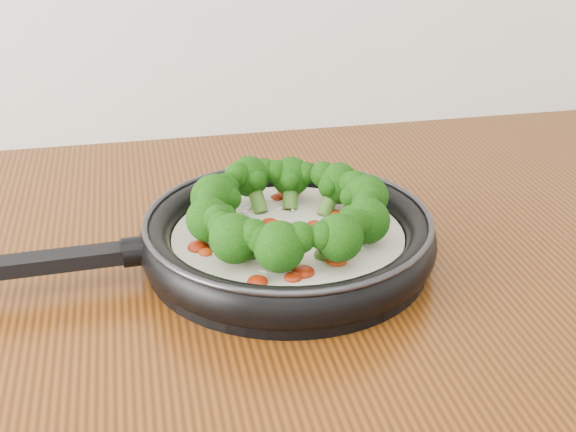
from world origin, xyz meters
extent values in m
cylinder|color=black|center=(0.07, 1.11, 0.91)|extent=(0.29, 0.29, 0.01)
torus|color=black|center=(0.07, 1.11, 0.93)|extent=(0.31, 0.31, 0.03)
torus|color=#2D2D33|center=(0.07, 1.11, 0.95)|extent=(0.30, 0.30, 0.01)
cube|color=black|center=(-0.15, 1.10, 0.93)|extent=(0.17, 0.03, 0.01)
cylinder|color=black|center=(-0.07, 1.10, 0.93)|extent=(0.03, 0.03, 0.03)
cylinder|color=beige|center=(0.07, 1.11, 0.92)|extent=(0.24, 0.24, 0.02)
ellipsoid|color=#931D07|center=(0.01, 1.08, 0.93)|extent=(0.02, 0.02, 0.01)
ellipsoid|color=#931D07|center=(0.10, 1.12, 0.93)|extent=(0.03, 0.03, 0.01)
ellipsoid|color=#B7370B|center=(0.13, 1.14, 0.93)|extent=(0.02, 0.02, 0.01)
ellipsoid|color=#931D07|center=(0.10, 1.11, 0.93)|extent=(0.02, 0.02, 0.01)
ellipsoid|color=#931D07|center=(0.03, 1.03, 0.93)|extent=(0.02, 0.02, 0.01)
ellipsoid|color=#B7370B|center=(0.00, 1.13, 0.93)|extent=(0.02, 0.02, 0.01)
ellipsoid|color=#931D07|center=(0.08, 1.20, 0.93)|extent=(0.02, 0.02, 0.01)
ellipsoid|color=#931D07|center=(0.14, 1.13, 0.93)|extent=(0.02, 0.02, 0.01)
ellipsoid|color=#B7370B|center=(0.11, 1.07, 0.93)|extent=(0.02, 0.02, 0.01)
ellipsoid|color=#931D07|center=(0.08, 1.12, 0.93)|extent=(0.02, 0.02, 0.01)
ellipsoid|color=#931D07|center=(0.07, 1.03, 0.93)|extent=(0.03, 0.03, 0.01)
ellipsoid|color=#B7370B|center=(0.09, 1.21, 0.93)|extent=(0.02, 0.02, 0.01)
ellipsoid|color=#931D07|center=(0.06, 1.09, 0.93)|extent=(0.03, 0.03, 0.01)
ellipsoid|color=#931D07|center=(-0.02, 1.10, 0.93)|extent=(0.02, 0.02, 0.01)
ellipsoid|color=#B7370B|center=(-0.01, 1.09, 0.93)|extent=(0.02, 0.02, 0.01)
ellipsoid|color=#931D07|center=(0.06, 1.14, 0.93)|extent=(0.02, 0.02, 0.01)
ellipsoid|color=#931D07|center=(0.06, 1.11, 0.93)|extent=(0.03, 0.03, 0.01)
ellipsoid|color=#B7370B|center=(0.07, 1.12, 0.93)|extent=(0.03, 0.03, 0.01)
ellipsoid|color=#931D07|center=(0.06, 1.03, 0.93)|extent=(0.02, 0.02, 0.01)
ellipsoid|color=#931D07|center=(0.06, 1.12, 0.93)|extent=(0.03, 0.03, 0.01)
ellipsoid|color=#B7370B|center=(0.11, 1.05, 0.93)|extent=(0.03, 0.03, 0.01)
ellipsoid|color=#931D07|center=(0.10, 1.20, 0.93)|extent=(0.02, 0.02, 0.01)
ellipsoid|color=white|center=(0.04, 1.16, 0.93)|extent=(0.01, 0.01, 0.00)
ellipsoid|color=white|center=(0.07, 1.13, 0.93)|extent=(0.01, 0.01, 0.00)
ellipsoid|color=white|center=(0.07, 1.15, 0.93)|extent=(0.01, 0.01, 0.00)
ellipsoid|color=white|center=(0.01, 1.07, 0.93)|extent=(0.01, 0.00, 0.00)
ellipsoid|color=white|center=(0.05, 1.08, 0.93)|extent=(0.01, 0.00, 0.00)
ellipsoid|color=white|center=(0.09, 1.16, 0.93)|extent=(0.00, 0.01, 0.00)
ellipsoid|color=white|center=(0.00, 1.08, 0.93)|extent=(0.01, 0.00, 0.00)
ellipsoid|color=white|center=(0.03, 1.16, 0.93)|extent=(0.01, 0.01, 0.00)
ellipsoid|color=white|center=(0.16, 1.12, 0.93)|extent=(0.01, 0.01, 0.00)
ellipsoid|color=white|center=(-0.02, 1.11, 0.93)|extent=(0.01, 0.01, 0.00)
ellipsoid|color=white|center=(0.08, 1.17, 0.93)|extent=(0.01, 0.01, 0.00)
ellipsoid|color=white|center=(0.00, 1.18, 0.93)|extent=(0.01, 0.01, 0.00)
ellipsoid|color=white|center=(0.04, 1.09, 0.93)|extent=(0.01, 0.01, 0.00)
ellipsoid|color=white|center=(0.07, 1.19, 0.93)|extent=(0.01, 0.01, 0.00)
ellipsoid|color=white|center=(0.06, 1.11, 0.93)|extent=(0.01, 0.01, 0.00)
ellipsoid|color=white|center=(0.02, 1.09, 0.93)|extent=(0.00, 0.01, 0.00)
ellipsoid|color=white|center=(0.14, 1.07, 0.93)|extent=(0.01, 0.01, 0.00)
ellipsoid|color=white|center=(0.08, 1.09, 0.93)|extent=(0.01, 0.01, 0.00)
ellipsoid|color=white|center=(0.04, 1.17, 0.93)|extent=(0.01, 0.01, 0.00)
ellipsoid|color=white|center=(0.04, 1.19, 0.93)|extent=(0.01, 0.01, 0.00)
ellipsoid|color=white|center=(0.04, 1.04, 0.93)|extent=(0.01, 0.01, 0.00)
ellipsoid|color=white|center=(0.01, 1.19, 0.93)|extent=(0.01, 0.01, 0.00)
ellipsoid|color=white|center=(0.01, 1.08, 0.93)|extent=(0.00, 0.01, 0.00)
ellipsoid|color=white|center=(0.06, 1.04, 0.93)|extent=(0.01, 0.01, 0.00)
ellipsoid|color=white|center=(0.00, 1.12, 0.93)|extent=(0.01, 0.01, 0.00)
ellipsoid|color=white|center=(0.05, 1.18, 0.93)|extent=(0.01, 0.01, 0.00)
cylinder|color=#51812A|center=(0.14, 1.12, 0.94)|extent=(0.03, 0.02, 0.04)
sphere|color=black|center=(0.16, 1.12, 0.96)|extent=(0.05, 0.05, 0.04)
sphere|color=black|center=(0.15, 1.13, 0.97)|extent=(0.03, 0.03, 0.03)
sphere|color=black|center=(0.15, 1.10, 0.97)|extent=(0.03, 0.03, 0.03)
sphere|color=black|center=(0.14, 1.12, 0.96)|extent=(0.02, 0.02, 0.02)
cylinder|color=#51812A|center=(0.13, 1.15, 0.94)|extent=(0.03, 0.03, 0.03)
sphere|color=black|center=(0.14, 1.16, 0.96)|extent=(0.05, 0.05, 0.04)
sphere|color=black|center=(0.12, 1.17, 0.97)|extent=(0.03, 0.03, 0.03)
sphere|color=black|center=(0.15, 1.15, 0.96)|extent=(0.03, 0.03, 0.03)
sphere|color=black|center=(0.13, 1.15, 0.96)|extent=(0.02, 0.02, 0.02)
cylinder|color=#51812A|center=(0.09, 1.17, 0.94)|extent=(0.02, 0.03, 0.03)
sphere|color=black|center=(0.09, 1.19, 0.96)|extent=(0.04, 0.04, 0.04)
sphere|color=black|center=(0.08, 1.19, 0.97)|extent=(0.03, 0.03, 0.03)
sphere|color=black|center=(0.11, 1.18, 0.96)|extent=(0.03, 0.03, 0.02)
sphere|color=black|center=(0.09, 1.17, 0.96)|extent=(0.02, 0.02, 0.02)
cylinder|color=#51812A|center=(0.05, 1.17, 0.94)|extent=(0.02, 0.03, 0.04)
sphere|color=black|center=(0.05, 1.19, 0.96)|extent=(0.05, 0.05, 0.04)
sphere|color=black|center=(0.04, 1.18, 0.97)|extent=(0.03, 0.03, 0.03)
sphere|color=black|center=(0.07, 1.19, 0.97)|extent=(0.03, 0.03, 0.03)
sphere|color=black|center=(0.05, 1.18, 0.96)|extent=(0.02, 0.02, 0.02)
cylinder|color=#51812A|center=(0.02, 1.15, 0.94)|extent=(0.03, 0.03, 0.03)
sphere|color=black|center=(0.01, 1.15, 0.96)|extent=(0.05, 0.05, 0.05)
sphere|color=black|center=(0.00, 1.14, 0.96)|extent=(0.03, 0.03, 0.03)
sphere|color=black|center=(0.02, 1.17, 0.96)|extent=(0.03, 0.03, 0.03)
sphere|color=black|center=(0.02, 1.15, 0.96)|extent=(0.03, 0.03, 0.02)
cylinder|color=#51812A|center=(0.01, 1.11, 0.94)|extent=(0.03, 0.02, 0.03)
sphere|color=black|center=(0.00, 1.11, 0.96)|extent=(0.05, 0.05, 0.04)
sphere|color=black|center=(0.00, 1.09, 0.96)|extent=(0.03, 0.03, 0.03)
sphere|color=black|center=(0.00, 1.12, 0.96)|extent=(0.03, 0.03, 0.03)
sphere|color=black|center=(0.01, 1.11, 0.96)|extent=(0.02, 0.02, 0.02)
cylinder|color=#51812A|center=(0.03, 1.07, 0.94)|extent=(0.03, 0.03, 0.03)
sphere|color=black|center=(0.01, 1.06, 0.96)|extent=(0.05, 0.05, 0.05)
sphere|color=black|center=(0.03, 1.05, 0.97)|extent=(0.03, 0.03, 0.03)
sphere|color=black|center=(0.01, 1.08, 0.96)|extent=(0.03, 0.03, 0.03)
sphere|color=black|center=(0.03, 1.07, 0.96)|extent=(0.02, 0.02, 0.02)
cylinder|color=#51812A|center=(0.06, 1.05, 0.94)|extent=(0.02, 0.03, 0.03)
sphere|color=black|center=(0.05, 1.04, 0.96)|extent=(0.05, 0.05, 0.05)
sphere|color=black|center=(0.07, 1.04, 0.97)|extent=(0.03, 0.03, 0.03)
sphere|color=black|center=(0.04, 1.05, 0.96)|extent=(0.03, 0.03, 0.03)
sphere|color=black|center=(0.06, 1.05, 0.96)|extent=(0.02, 0.02, 0.02)
cylinder|color=#51812A|center=(0.10, 1.05, 0.94)|extent=(0.03, 0.03, 0.04)
sphere|color=black|center=(0.11, 1.04, 0.96)|extent=(0.05, 0.05, 0.04)
sphere|color=black|center=(0.12, 1.05, 0.97)|extent=(0.03, 0.03, 0.03)
sphere|color=black|center=(0.09, 1.03, 0.97)|extent=(0.03, 0.03, 0.03)
sphere|color=black|center=(0.10, 1.05, 0.96)|extent=(0.02, 0.02, 0.02)
cylinder|color=#51812A|center=(0.13, 1.08, 0.94)|extent=(0.03, 0.03, 0.03)
sphere|color=black|center=(0.14, 1.07, 0.96)|extent=(0.05, 0.05, 0.04)
sphere|color=black|center=(0.15, 1.09, 0.96)|extent=(0.03, 0.03, 0.03)
sphere|color=black|center=(0.13, 1.06, 0.96)|extent=(0.03, 0.03, 0.03)
sphere|color=black|center=(0.13, 1.08, 0.96)|extent=(0.02, 0.02, 0.02)
camera|label=1|loc=(-0.07, 0.44, 1.29)|focal=48.87mm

